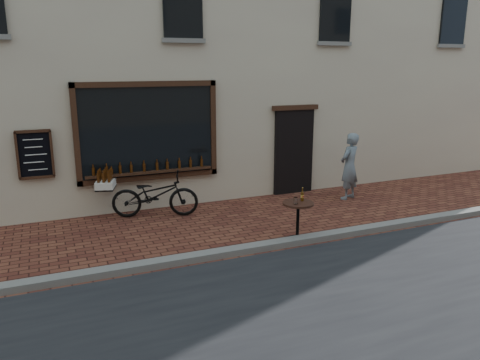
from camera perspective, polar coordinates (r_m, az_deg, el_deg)
name	(u,v)px	position (r m, az deg, el deg)	size (l,w,h in m)	color
ground	(294,249)	(8.84, 6.61, -8.32)	(90.00, 90.00, 0.00)	#4F2219
kerb	(289,242)	(8.98, 5.99, -7.53)	(90.00, 0.25, 0.12)	slate
shop_building	(186,4)	(14.29, -6.56, 20.53)	(28.00, 6.20, 10.00)	beige
cargo_bicycle	(153,194)	(10.60, -10.53, -1.74)	(2.28, 1.23, 1.07)	black
bistro_table	(298,213)	(9.06, 7.09, -4.06)	(0.60, 0.60, 1.03)	black
pedestrian	(349,166)	(12.07, 13.18, 1.64)	(0.61, 0.40, 1.68)	slate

